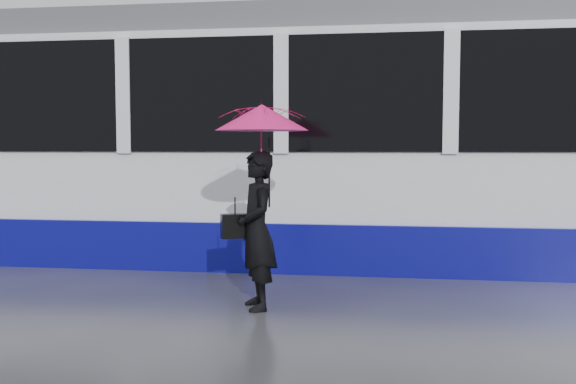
# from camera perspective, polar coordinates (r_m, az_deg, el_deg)

# --- Properties ---
(ground) EXTENTS (90.00, 90.00, 0.00)m
(ground) POSITION_cam_1_polar(r_m,az_deg,el_deg) (6.87, -7.39, -9.14)
(ground) COLOR #2C2B31
(ground) RESTS_ON ground
(rails) EXTENTS (34.00, 1.51, 0.02)m
(rails) POSITION_cam_1_polar(r_m,az_deg,el_deg) (9.25, -3.19, -5.61)
(rails) COLOR #3F3D38
(rails) RESTS_ON ground
(tram) EXTENTS (26.00, 2.56, 3.35)m
(tram) POSITION_cam_1_polar(r_m,az_deg,el_deg) (9.33, -8.59, 4.47)
(tram) COLOR white
(tram) RESTS_ON ground
(woman) EXTENTS (0.56, 0.65, 1.52)m
(woman) POSITION_cam_1_polar(r_m,az_deg,el_deg) (6.17, -2.77, -3.43)
(woman) COLOR black
(woman) RESTS_ON ground
(umbrella) EXTENTS (1.18, 1.18, 1.03)m
(umbrella) POSITION_cam_1_polar(r_m,az_deg,el_deg) (6.11, -2.34, 5.02)
(umbrella) COLOR #E71376
(umbrella) RESTS_ON ground
(handbag) EXTENTS (0.30, 0.22, 0.42)m
(handbag) POSITION_cam_1_polar(r_m,az_deg,el_deg) (6.23, -4.73, -3.02)
(handbag) COLOR black
(handbag) RESTS_ON ground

